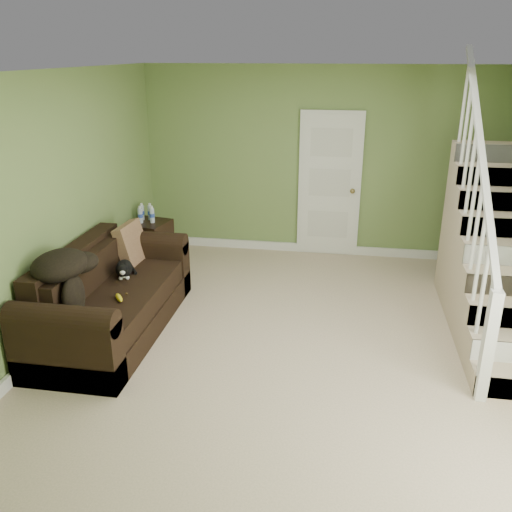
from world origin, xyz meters
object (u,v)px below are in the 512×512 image
(cat, at_px, (123,269))
(banana, at_px, (119,298))
(sofa, at_px, (109,300))
(side_table, at_px, (150,242))

(cat, xyz_separation_m, banana, (0.18, -0.56, -0.06))
(cat, distance_m, banana, 0.59)
(sofa, relative_size, cat, 4.76)
(side_table, distance_m, cat, 1.64)
(sofa, bearing_deg, banana, -47.96)
(sofa, distance_m, side_table, 1.91)
(sofa, distance_m, banana, 0.39)
(sofa, xyz_separation_m, banana, (0.23, -0.26, 0.17))
(side_table, height_order, cat, side_table)
(cat, bearing_deg, side_table, 82.56)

